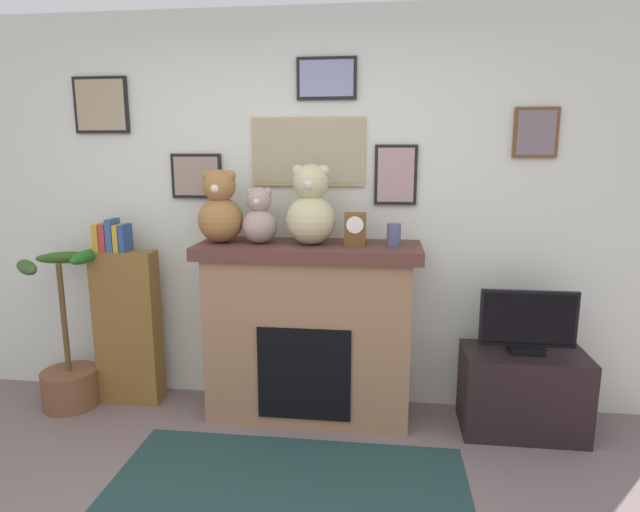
% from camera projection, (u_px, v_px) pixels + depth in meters
% --- Properties ---
extents(back_wall, '(5.20, 0.15, 2.60)m').
position_uv_depth(back_wall, '(294.00, 212.00, 3.54)').
color(back_wall, silver).
rests_on(back_wall, ground_plane).
extents(fireplace, '(1.40, 0.52, 1.14)m').
position_uv_depth(fireplace, '(309.00, 330.00, 3.38)').
color(fireplace, '#946C4D').
rests_on(fireplace, ground_plane).
extents(bookshelf, '(0.43, 0.16, 1.28)m').
position_uv_depth(bookshelf, '(127.00, 322.00, 3.56)').
color(bookshelf, brown).
rests_on(bookshelf, ground_plane).
extents(potted_plant, '(0.54, 0.59, 1.08)m').
position_uv_depth(potted_plant, '(68.00, 362.00, 3.54)').
color(potted_plant, brown).
rests_on(potted_plant, ground_plane).
extents(tv_stand, '(0.73, 0.40, 0.52)m').
position_uv_depth(tv_stand, '(522.00, 392.00, 3.22)').
color(tv_stand, black).
rests_on(tv_stand, ground_plane).
extents(television, '(0.56, 0.14, 0.39)m').
position_uv_depth(television, '(528.00, 323.00, 3.13)').
color(television, black).
rests_on(television, tv_stand).
extents(area_rug, '(1.87, 1.14, 0.01)m').
position_uv_depth(area_rug, '(284.00, 500.00, 2.61)').
color(area_rug, '#1F3B39').
rests_on(area_rug, ground_plane).
extents(candle_jar, '(0.09, 0.09, 0.14)m').
position_uv_depth(candle_jar, '(394.00, 235.00, 3.18)').
color(candle_jar, '#4C517A').
rests_on(candle_jar, fireplace).
extents(mantel_clock, '(0.13, 0.10, 0.20)m').
position_uv_depth(mantel_clock, '(355.00, 229.00, 3.20)').
color(mantel_clock, brown).
rests_on(mantel_clock, fireplace).
extents(teddy_bear_grey, '(0.28, 0.28, 0.46)m').
position_uv_depth(teddy_bear_grey, '(220.00, 210.00, 3.28)').
color(teddy_bear_grey, olive).
rests_on(teddy_bear_grey, fireplace).
extents(teddy_bear_brown, '(0.22, 0.22, 0.35)m').
position_uv_depth(teddy_bear_brown, '(259.00, 218.00, 3.26)').
color(teddy_bear_brown, '#A28D83').
rests_on(teddy_bear_brown, fireplace).
extents(teddy_bear_cream, '(0.31, 0.31, 0.49)m').
position_uv_depth(teddy_bear_cream, '(311.00, 209.00, 3.21)').
color(teddy_bear_cream, '#BFB886').
rests_on(teddy_bear_cream, fireplace).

